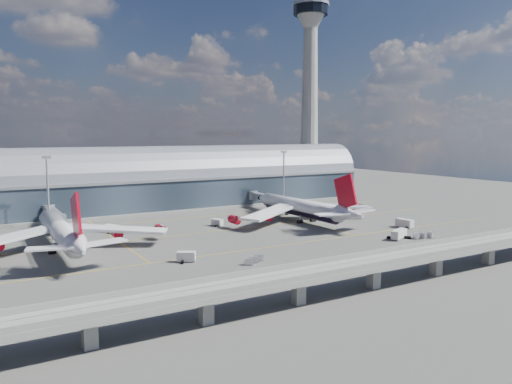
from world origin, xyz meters
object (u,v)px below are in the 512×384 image
service_truck_4 (217,222)px  cargo_train_1 (358,260)px  service_truck_1 (186,257)px  service_truck_2 (399,234)px  airliner_left (62,232)px  service_truck_3 (405,223)px  cargo_train_0 (254,260)px  airliner_right (303,208)px  floodlight_mast_right (284,177)px  floodlight_mast_left (48,190)px  cargo_train_2 (424,236)px  control_tower (310,99)px  service_truck_5 (112,229)px

service_truck_4 → cargo_train_1: service_truck_4 is taller
service_truck_1 → service_truck_2: bearing=-65.6°
airliner_left → service_truck_4: bearing=14.3°
service_truck_3 → service_truck_4: service_truck_3 is taller
cargo_train_0 → airliner_right: bearing=-19.7°
floodlight_mast_right → service_truck_1: bearing=-138.1°
floodlight_mast_left → service_truck_2: floodlight_mast_left is taller
airliner_left → cargo_train_1: 82.80m
floodlight_mast_left → airliner_left: (-2.34, -39.74, -7.91)m
floodlight_mast_left → airliner_right: size_ratio=0.40×
airliner_left → cargo_train_1: airliner_left is taller
airliner_left → service_truck_4: size_ratio=13.61×
cargo_train_0 → cargo_train_1: size_ratio=0.61×
service_truck_1 → cargo_train_2: (77.11, -11.35, -0.46)m
service_truck_3 → service_truck_4: 67.33m
service_truck_4 → cargo_train_2: service_truck_4 is taller
floodlight_mast_right → airliner_left: floodlight_mast_right is taller
cargo_train_1 → floodlight_mast_right: bearing=-9.6°
control_tower → cargo_train_0: control_tower is taller
service_truck_3 → service_truck_1: bearing=179.0°
airliner_left → cargo_train_0: size_ratio=9.29×
floodlight_mast_left → floodlight_mast_right: 100.00m
airliner_left → service_truck_2: size_ratio=7.70×
service_truck_3 → cargo_train_2: 18.17m
floodlight_mast_right → service_truck_1: floodlight_mast_right is taller
service_truck_5 → cargo_train_2: bearing=-63.7°
airliner_right → cargo_train_1: size_ratio=5.56×
airliner_left → floodlight_mast_left: bearing=87.6°
service_truck_1 → cargo_train_1: (37.23, -24.58, -0.41)m
floodlight_mast_right → airliner_right: floodlight_mast_right is taller
airliner_right → cargo_train_2: size_ratio=7.83×
control_tower → airliner_left: size_ratio=1.57×
service_truck_1 → service_truck_3: bearing=-56.1°
airliner_right → cargo_train_0: 64.01m
airliner_right → cargo_train_1: bearing=-114.0°
service_truck_5 → airliner_right: bearing=-40.9°
control_tower → service_truck_2: 123.13m
service_truck_1 → service_truck_2: service_truck_2 is taller
airliner_right → service_truck_1: size_ratio=12.26×
airliner_left → service_truck_1: (25.87, -28.81, -4.33)m
floodlight_mast_left → cargo_train_0: bearing=-63.8°
service_truck_1 → airliner_right: bearing=-30.8°
service_truck_5 → cargo_train_1: bearing=-87.1°
service_truck_2 → service_truck_5: 95.43m
service_truck_1 → cargo_train_0: size_ratio=0.74×
service_truck_2 → service_truck_5: (-76.24, 57.40, -0.21)m
service_truck_5 → cargo_train_1: 86.06m
control_tower → floodlight_mast_left: (-135.00, -28.00, -38.00)m
service_truck_3 → cargo_train_1: service_truck_3 is taller
floodlight_mast_left → service_truck_5: bearing=-48.3°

